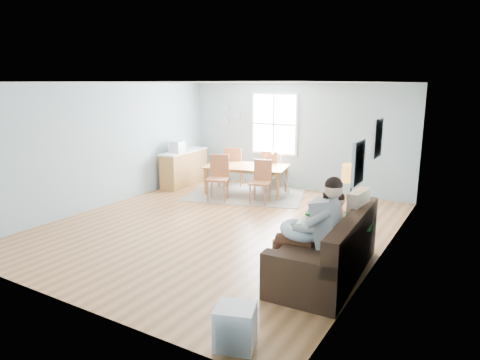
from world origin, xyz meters
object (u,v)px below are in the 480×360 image
Objects in this scene: floor_lamp at (351,181)px; storage_cube at (234,327)px; baby_swing at (273,173)px; monitor at (177,147)px; dining_table at (246,180)px; sofa at (329,253)px; counter at (184,168)px; chair_sw at (219,174)px; father at (314,226)px; toddler at (330,217)px; chair_nw at (234,164)px; chair_se at (261,178)px; chair_ne at (270,167)px.

storage_cube is (-0.30, -2.93, -1.00)m from floor_lamp.
monitor is at bearing -153.94° from baby_swing.
floor_lamp is 1.21× the size of baby_swing.
dining_table is at bearing -116.25° from baby_swing.
counter is (-5.22, 3.37, 0.15)m from sofa.
baby_swing reaches higher than sofa.
chair_sw is 3.32× the size of monitor.
baby_swing is at bearing 122.23° from father.
toddler reaches higher than baby_swing.
sofa is 4.45m from chair_sw.
monitor is (-5.05, 3.38, 0.28)m from father.
chair_nw is at bearing 106.46° from chair_sw.
counter is at bearing 153.67° from floor_lamp.
monitor is at bearing 133.31° from storage_cube.
father is 1.44× the size of chair_nw.
floor_lamp is at bearing -23.66° from monitor.
floor_lamp is at bearing 76.33° from toddler.
father is 6.30m from counter.
father is 6.09m from monitor.
sofa is 3.91m from chair_se.
sofa is 1.57× the size of floor_lamp.
counter is (-5.09, 3.70, -0.33)m from father.
sofa is at bearing -44.35° from chair_nw.
toddler is 0.97× the size of chair_se.
chair_se is at bearing -49.02° from dining_table.
dining_table is at bearing 70.42° from chair_sw.
chair_sw is 1.71m from monitor.
dining_table is at bearing 10.38° from monitor.
dining_table is at bearing -108.21° from chair_ne.
chair_nw reaches higher than sofa.
floor_lamp reaches higher than baby_swing.
chair_ne is (0.26, 0.80, 0.22)m from dining_table.
chair_se is at bearing 115.08° from storage_cube.
chair_nw is (-3.72, 6.06, 0.38)m from storage_cube.
sofa is at bearing -54.56° from baby_swing.
father reaches higher than baby_swing.
dining_table reaches higher than storage_cube.
father is at bearing -52.16° from chair_se.
chair_se is 2.64m from counter.
toddler is 0.72m from floor_lamp.
storage_cube is (-0.14, -1.83, -0.58)m from father.
sofa is at bearing -47.68° from chair_se.
toddler is 4.24m from chair_sw.
floor_lamp is at bearing -26.33° from counter.
sofa is 1.18m from floor_lamp.
father is at bearing -33.83° from monitor.
chair_sw is (-3.34, 4.75, 0.39)m from storage_cube.
chair_ne is at bearing 126.05° from sofa.
counter is 0.69m from monitor.
chair_nw is 1.06× the size of chair_ne.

